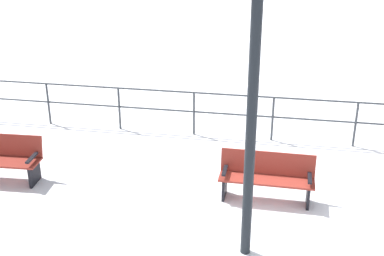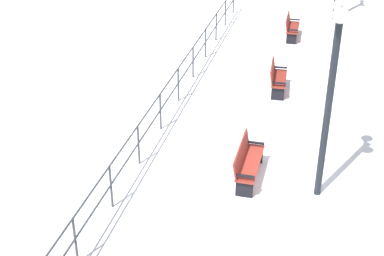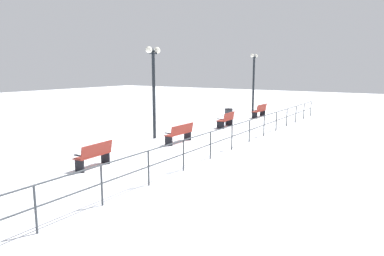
{
  "view_description": "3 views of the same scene",
  "coord_description": "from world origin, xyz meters",
  "px_view_note": "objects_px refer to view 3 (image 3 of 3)",
  "views": [
    {
      "loc": [
        7.95,
        0.15,
        4.78
      ],
      "look_at": [
        -1.29,
        -1.57,
        0.8
      ],
      "focal_mm": 47.26,
      "sensor_mm": 36.0,
      "label": 1
    },
    {
      "loc": [
        1.28,
        -10.94,
        7.37
      ],
      "look_at": [
        -1.7,
        0.94,
        0.63
      ],
      "focal_mm": 52.43,
      "sensor_mm": 36.0,
      "label": 2
    },
    {
      "loc": [
        -9.21,
        13.1,
        3.38
      ],
      "look_at": [
        -1.33,
        0.8,
        0.91
      ],
      "focal_mm": 33.18,
      "sensor_mm": 36.0,
      "label": 3
    }
  ],
  "objects_px": {
    "bench_fourth": "(94,155)",
    "lamppost_near": "(254,75)",
    "bench_third": "(180,133)",
    "trash_bin": "(229,115)",
    "bench_nearest": "(260,110)",
    "lamppost_middle": "(154,76)",
    "bench_second": "(226,120)"
  },
  "relations": [
    {
      "from": "bench_third",
      "to": "bench_nearest",
      "type": "bearing_deg",
      "value": -88.69
    },
    {
      "from": "bench_fourth",
      "to": "lamppost_middle",
      "type": "relative_size",
      "value": 0.33
    },
    {
      "from": "bench_nearest",
      "to": "bench_second",
      "type": "xyz_separation_m",
      "value": [
        0.05,
        4.98,
        -0.05
      ]
    },
    {
      "from": "bench_second",
      "to": "bench_third",
      "type": "xyz_separation_m",
      "value": [
        -0.19,
        4.99,
        0.02
      ]
    },
    {
      "from": "lamppost_near",
      "to": "trash_bin",
      "type": "height_order",
      "value": "lamppost_near"
    },
    {
      "from": "bench_second",
      "to": "bench_fourth",
      "type": "bearing_deg",
      "value": 87.26
    },
    {
      "from": "bench_nearest",
      "to": "trash_bin",
      "type": "distance_m",
      "value": 2.86
    },
    {
      "from": "bench_nearest",
      "to": "bench_fourth",
      "type": "xyz_separation_m",
      "value": [
        -0.02,
        14.95,
        -0.03
      ]
    },
    {
      "from": "lamppost_near",
      "to": "trash_bin",
      "type": "distance_m",
      "value": 5.56
    },
    {
      "from": "bench_nearest",
      "to": "bench_fourth",
      "type": "bearing_deg",
      "value": 90.52
    },
    {
      "from": "bench_fourth",
      "to": "bench_third",
      "type": "bearing_deg",
      "value": -94.95
    },
    {
      "from": "bench_nearest",
      "to": "trash_bin",
      "type": "bearing_deg",
      "value": 68.36
    },
    {
      "from": "bench_fourth",
      "to": "lamppost_near",
      "type": "relative_size",
      "value": 0.33
    },
    {
      "from": "bench_third",
      "to": "trash_bin",
      "type": "xyz_separation_m",
      "value": [
        1.21,
        -7.33,
        -0.06
      ]
    },
    {
      "from": "lamppost_near",
      "to": "lamppost_middle",
      "type": "relative_size",
      "value": 1.01
    },
    {
      "from": "lamppost_middle",
      "to": "bench_fourth",
      "type": "bearing_deg",
      "value": 106.4
    },
    {
      "from": "bench_fourth",
      "to": "trash_bin",
      "type": "height_order",
      "value": "bench_fourth"
    },
    {
      "from": "lamppost_middle",
      "to": "trash_bin",
      "type": "relative_size",
      "value": 5.43
    },
    {
      "from": "bench_fourth",
      "to": "lamppost_near",
      "type": "bearing_deg",
      "value": -88.51
    },
    {
      "from": "bench_nearest",
      "to": "bench_third",
      "type": "bearing_deg",
      "value": 91.25
    },
    {
      "from": "bench_third",
      "to": "lamppost_middle",
      "type": "relative_size",
      "value": 0.39
    },
    {
      "from": "bench_second",
      "to": "trash_bin",
      "type": "height_order",
      "value": "bench_second"
    },
    {
      "from": "bench_fourth",
      "to": "bench_second",
      "type": "bearing_deg",
      "value": -93.17
    },
    {
      "from": "bench_third",
      "to": "trash_bin",
      "type": "distance_m",
      "value": 7.43
    },
    {
      "from": "bench_fourth",
      "to": "trash_bin",
      "type": "distance_m",
      "value": 12.35
    },
    {
      "from": "lamppost_near",
      "to": "lamppost_middle",
      "type": "height_order",
      "value": "lamppost_near"
    },
    {
      "from": "bench_second",
      "to": "lamppost_middle",
      "type": "xyz_separation_m",
      "value": [
        1.46,
        4.77,
        2.56
      ]
    },
    {
      "from": "lamppost_near",
      "to": "lamppost_middle",
      "type": "bearing_deg",
      "value": 90.0
    },
    {
      "from": "bench_nearest",
      "to": "bench_second",
      "type": "bearing_deg",
      "value": 89.87
    },
    {
      "from": "bench_third",
      "to": "bench_fourth",
      "type": "xyz_separation_m",
      "value": [
        0.12,
        4.98,
        -0.0
      ]
    },
    {
      "from": "bench_second",
      "to": "lamppost_near",
      "type": "height_order",
      "value": "lamppost_near"
    },
    {
      "from": "trash_bin",
      "to": "lamppost_middle",
      "type": "bearing_deg",
      "value": 86.48
    }
  ]
}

